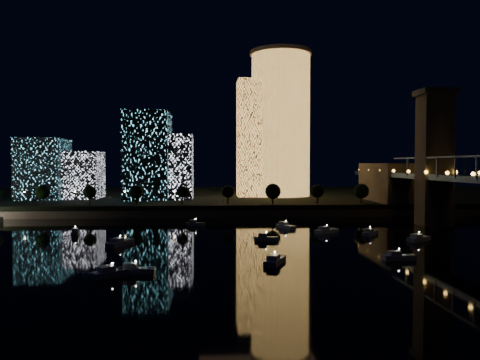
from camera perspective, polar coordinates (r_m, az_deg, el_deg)
The scene contains 9 objects.
ground at distance 121.15m, azimuth 4.80°, elevation -8.85°, with size 520.00×520.00×0.00m, color black.
far_bank at distance 279.01m, azimuth 0.05°, elevation -2.17°, with size 420.00×160.00×5.00m, color black.
seawall at distance 201.61m, azimuth 1.43°, elevation -4.06°, with size 420.00×6.00×3.00m, color #6B5E4C.
tower_cylindrical at distance 260.52m, azimuth 4.96°, elevation 6.83°, with size 34.00×34.00×79.29m.
tower_rectangular at distance 256.90m, azimuth 1.89°, elevation 5.06°, with size 19.81×19.81×63.02m, color #F8AE4F.
midrise_blocks at distance 245.10m, azimuth -14.62°, elevation 1.83°, with size 86.17×32.73×43.63m.
motorboats at distance 133.14m, azimuth 2.22°, elevation -7.50°, with size 110.60×81.01×2.78m.
esplanade_trees at distance 206.29m, azimuth -5.93°, elevation -1.43°, with size 166.50×6.96×8.98m.
street_lamps at distance 212.85m, azimuth -8.01°, elevation -1.73°, with size 132.70×0.70×5.65m.
Camera 1 is at (-17.21, -117.74, 22.79)m, focal length 35.00 mm.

